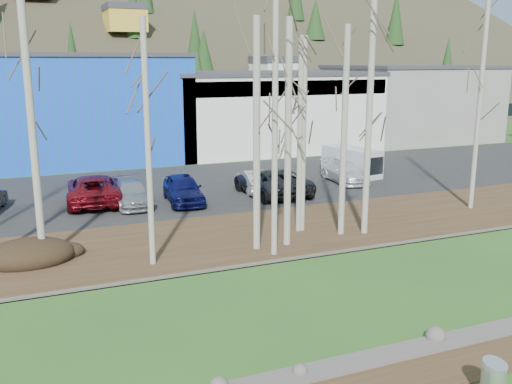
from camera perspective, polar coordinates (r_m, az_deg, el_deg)
name	(u,v)px	position (r m, az deg, el deg)	size (l,w,h in m)	color
dirt_strip	(405,376)	(15.47, 14.64, -17.41)	(80.00, 1.80, 0.03)	#382616
near_bank_rocks	(381,358)	(16.17, 12.43, -15.92)	(80.00, 0.80, 0.50)	#47423D
river	(309,300)	(19.29, 5.36, -10.71)	(80.00, 8.00, 0.90)	black
far_bank_rocks	(261,261)	(22.72, 0.49, -6.91)	(80.00, 0.80, 0.46)	#47423D
far_bank	(233,237)	(25.52, -2.34, -4.48)	(80.00, 7.00, 0.15)	#382616
parking_lot	(173,189)	(35.23, -8.29, 0.30)	(80.00, 14.00, 0.14)	black
building_blue	(50,108)	(47.54, -19.87, 7.92)	(20.40, 12.24, 8.30)	blue
building_white	(263,110)	(51.72, 0.69, 8.21)	(18.36, 12.24, 6.80)	silver
building_grey	(409,102)	(59.86, 15.06, 8.65)	(14.28, 12.24, 7.30)	gray
litter_bin	(493,384)	(14.90, 22.59, -17.27)	(0.55, 0.55, 0.95)	#B2B5B7
dirt_mound	(29,253)	(23.76, -21.74, -5.73)	(3.41, 2.41, 0.67)	black
birch_2	(33,134)	(22.83, -21.45, 5.38)	(0.29, 0.29, 9.82)	#A49D94
birch_3	(148,145)	(21.28, -10.75, 4.59)	(0.22, 0.22, 9.12)	#A49D94
birch_4	(257,137)	(22.71, 0.07, 5.53)	(0.29, 0.29, 9.27)	#A49D94
birch_5	(304,136)	(25.41, 4.78, 5.58)	(0.23, 0.23, 8.65)	#A49D94
birch_6	(275,124)	(21.92, 1.91, 6.78)	(0.23, 0.23, 10.43)	#A49D94
birch_7	(369,113)	(25.29, 11.26, 7.79)	(0.28, 0.28, 10.80)	#A49D94
birch_8	(344,133)	(25.02, 8.80, 5.84)	(0.27, 0.27, 9.07)	#A49D94
birch_9	(481,88)	(31.37, 21.56, 9.64)	(0.24, 0.24, 12.46)	#A49D94
birch_10	(288,135)	(23.27, 3.23, 5.69)	(0.29, 0.29, 9.27)	#A49D94
birch_11	(300,136)	(25.33, 4.40, 5.57)	(0.23, 0.23, 8.65)	#A49D94
car_2	(92,189)	(32.21, -16.05, 0.27)	(2.58, 5.60, 1.56)	maroon
car_3	(132,193)	(31.31, -12.34, -0.14)	(1.80, 4.43, 1.28)	gray
car_4	(183,189)	(31.35, -7.29, 0.32)	(1.82, 4.52, 1.54)	#0F114F
car_5	(253,181)	(33.80, -0.25, 1.14)	(1.37, 3.93, 1.30)	#AFB0B2
car_6	(267,182)	(32.90, 1.14, 0.99)	(2.49, 5.39, 1.50)	black
car_7	(345,172)	(36.91, 8.85, 1.98)	(1.80, 4.43, 1.28)	silver
car_8	(96,189)	(32.23, -15.75, 0.29)	(2.58, 5.60, 1.56)	maroon
car_9	(277,181)	(33.13, 2.07, 1.07)	(2.49, 5.39, 1.50)	black
van_white	(353,162)	(39.01, 9.71, 2.98)	(2.48, 4.51, 1.87)	silver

